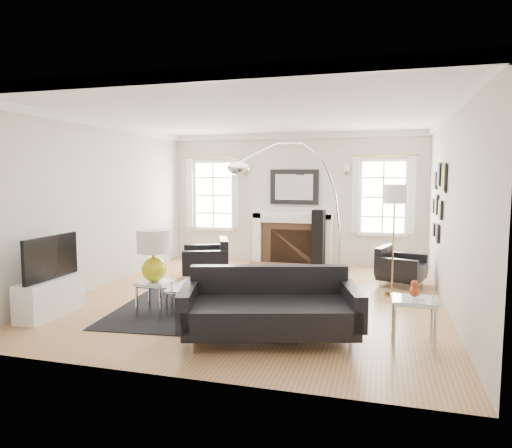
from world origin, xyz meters
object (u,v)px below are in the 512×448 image
(fireplace, at_px, (292,239))
(gourd_lamp, at_px, (154,252))
(sofa, at_px, (270,308))
(armchair_left, at_px, (208,260))
(armchair_right, at_px, (399,268))
(arc_floor_lamp, at_px, (292,207))
(coffee_table, at_px, (200,288))

(fireplace, distance_m, gourd_lamp, 4.27)
(sofa, relative_size, gourd_lamp, 3.11)
(sofa, xyz_separation_m, gourd_lamp, (-1.71, 0.44, 0.51))
(gourd_lamp, bearing_deg, armchair_left, 93.46)
(armchair_right, xyz_separation_m, arc_floor_lamp, (-1.76, -0.61, 1.06))
(arc_floor_lamp, bearing_deg, gourd_lamp, -124.86)
(sofa, height_order, gourd_lamp, gourd_lamp)
(arc_floor_lamp, bearing_deg, fireplace, 100.55)
(fireplace, xyz_separation_m, sofa, (0.62, -4.55, -0.19))
(coffee_table, bearing_deg, armchair_left, 108.39)
(fireplace, xyz_separation_m, armchair_right, (2.14, -1.40, -0.24))
(sofa, distance_m, armchair_left, 3.32)
(armchair_left, bearing_deg, arc_floor_lamp, -7.75)
(coffee_table, relative_size, gourd_lamp, 1.10)
(fireplace, height_order, armchair_left, fireplace)
(fireplace, relative_size, coffee_table, 2.20)
(gourd_lamp, bearing_deg, armchair_right, 40.06)
(sofa, height_order, coffee_table, sofa)
(armchair_right, height_order, coffee_table, armchair_right)
(armchair_left, height_order, coffee_table, armchair_left)
(armchair_right, distance_m, coffee_table, 3.58)
(sofa, xyz_separation_m, coffee_table, (-1.21, 0.84, -0.04))
(sofa, distance_m, armchair_right, 3.50)
(coffee_table, distance_m, gourd_lamp, 0.85)
(fireplace, bearing_deg, sofa, -82.25)
(armchair_left, distance_m, armchair_right, 3.39)
(fireplace, height_order, coffee_table, fireplace)
(fireplace, bearing_deg, gourd_lamp, -104.81)
(armchair_left, bearing_deg, coffee_table, -71.61)
(coffee_table, height_order, arc_floor_lamp, arc_floor_lamp)
(fireplace, height_order, armchair_right, fireplace)
(sofa, relative_size, coffee_table, 2.82)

